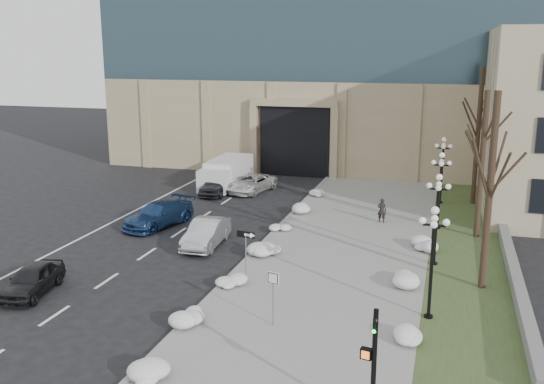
% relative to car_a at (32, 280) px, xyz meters
% --- Properties ---
extents(ground, '(160.00, 160.00, 0.00)m').
position_rel_car_a_xyz_m(ground, '(8.83, -3.73, -0.67)').
color(ground, black).
rests_on(ground, ground).
extents(sidewalk, '(9.00, 40.00, 0.12)m').
position_rel_car_a_xyz_m(sidewalk, '(12.33, 10.27, -0.61)').
color(sidewalk, gray).
rests_on(sidewalk, ground).
extents(curb, '(0.30, 40.00, 0.14)m').
position_rel_car_a_xyz_m(curb, '(7.83, 10.27, -0.60)').
color(curb, gray).
rests_on(curb, ground).
extents(grass_strip, '(4.00, 40.00, 0.10)m').
position_rel_car_a_xyz_m(grass_strip, '(18.83, 10.27, -0.62)').
color(grass_strip, '#344522').
rests_on(grass_strip, ground).
extents(stone_wall, '(0.50, 30.00, 0.70)m').
position_rel_car_a_xyz_m(stone_wall, '(20.83, 12.27, -0.32)').
color(stone_wall, slate).
rests_on(stone_wall, ground).
extents(car_a, '(2.25, 4.17, 1.35)m').
position_rel_car_a_xyz_m(car_a, '(0.00, 0.00, 0.00)').
color(car_a, black).
rests_on(car_a, ground).
extents(car_b, '(1.85, 4.60, 1.49)m').
position_rel_car_a_xyz_m(car_b, '(4.87, 8.46, 0.07)').
color(car_b, '#AAAEB2').
rests_on(car_b, ground).
extents(car_c, '(3.36, 5.55, 1.50)m').
position_rel_car_a_xyz_m(car_c, '(0.55, 11.23, 0.08)').
color(car_c, navy).
rests_on(car_c, ground).
extents(car_d, '(3.21, 5.19, 1.34)m').
position_rel_car_a_xyz_m(car_d, '(3.18, 21.53, -0.00)').
color(car_d, silver).
rests_on(car_d, ground).
extents(car_e, '(2.20, 4.55, 1.50)m').
position_rel_car_a_xyz_m(car_e, '(0.82, 20.14, 0.08)').
color(car_e, '#2B2B2F').
rests_on(car_e, ground).
extents(pedestrian, '(0.58, 0.39, 1.53)m').
position_rel_car_a_xyz_m(pedestrian, '(13.72, 15.59, 0.21)').
color(pedestrian, black).
rests_on(pedestrian, sidewalk).
extents(box_truck, '(2.45, 6.78, 2.15)m').
position_rel_car_a_xyz_m(box_truck, '(0.65, 22.81, 0.37)').
color(box_truck, silver).
rests_on(box_truck, ground).
extents(one_way_sign, '(0.94, 0.29, 2.52)m').
position_rel_car_a_xyz_m(one_way_sign, '(8.90, 3.90, 1.41)').
color(one_way_sign, slate).
rests_on(one_way_sign, ground).
extents(keep_sign, '(0.50, 0.16, 2.34)m').
position_rel_car_a_xyz_m(keep_sign, '(11.30, -0.23, 1.05)').
color(keep_sign, slate).
rests_on(keep_sign, ground).
extents(traffic_signal, '(0.64, 0.85, 3.73)m').
position_rel_car_a_xyz_m(traffic_signal, '(15.82, -5.64, 1.18)').
color(traffic_signal, black).
rests_on(traffic_signal, ground).
extents(snow_clump_a, '(1.10, 1.60, 0.36)m').
position_rel_car_a_xyz_m(snow_clump_a, '(8.33, -5.33, -0.37)').
color(snow_clump_a, white).
rests_on(snow_clump_a, sidewalk).
extents(snow_clump_b, '(1.10, 1.60, 0.36)m').
position_rel_car_a_xyz_m(snow_clump_b, '(8.09, -0.93, -0.37)').
color(snow_clump_b, white).
rests_on(snow_clump_b, sidewalk).
extents(snow_clump_c, '(1.10, 1.60, 0.36)m').
position_rel_car_a_xyz_m(snow_clump_c, '(8.20, 3.31, -0.37)').
color(snow_clump_c, white).
rests_on(snow_clump_c, sidewalk).
extents(snow_clump_d, '(1.10, 1.60, 0.36)m').
position_rel_car_a_xyz_m(snow_clump_d, '(8.46, 7.49, -0.37)').
color(snow_clump_d, white).
rests_on(snow_clump_d, sidewalk).
extents(snow_clump_e, '(1.10, 1.60, 0.36)m').
position_rel_car_a_xyz_m(snow_clump_e, '(8.06, 12.22, -0.37)').
color(snow_clump_e, white).
rests_on(snow_clump_e, sidewalk).
extents(snow_clump_f, '(1.10, 1.60, 0.36)m').
position_rel_car_a_xyz_m(snow_clump_f, '(8.25, 16.24, -0.37)').
color(snow_clump_f, white).
rests_on(snow_clump_f, sidewalk).
extents(snow_clump_g, '(1.10, 1.60, 0.36)m').
position_rel_car_a_xyz_m(snow_clump_g, '(8.32, 21.26, -0.37)').
color(snow_clump_g, white).
rests_on(snow_clump_g, sidewalk).
extents(snow_clump_h, '(1.10, 1.60, 0.36)m').
position_rel_car_a_xyz_m(snow_clump_h, '(16.63, -0.29, -0.37)').
color(snow_clump_h, white).
rests_on(snow_clump_h, sidewalk).
extents(snow_clump_i, '(1.10, 1.60, 0.36)m').
position_rel_car_a_xyz_m(snow_clump_i, '(16.21, 5.32, -0.37)').
color(snow_clump_i, white).
rests_on(snow_clump_i, sidewalk).
extents(snow_clump_j, '(1.10, 1.60, 0.36)m').
position_rel_car_a_xyz_m(snow_clump_j, '(16.53, 10.89, -0.37)').
color(snow_clump_j, white).
rests_on(snow_clump_j, sidewalk).
extents(lamppost_a, '(1.18, 1.18, 4.76)m').
position_rel_car_a_xyz_m(lamppost_a, '(17.13, 2.27, 2.40)').
color(lamppost_a, black).
rests_on(lamppost_a, ground).
extents(lamppost_b, '(1.18, 1.18, 4.76)m').
position_rel_car_a_xyz_m(lamppost_b, '(17.13, 8.77, 2.40)').
color(lamppost_b, black).
rests_on(lamppost_b, ground).
extents(lamppost_c, '(1.18, 1.18, 4.76)m').
position_rel_car_a_xyz_m(lamppost_c, '(17.13, 15.27, 2.40)').
color(lamppost_c, black).
rests_on(lamppost_c, ground).
extents(lamppost_d, '(1.18, 1.18, 4.76)m').
position_rel_car_a_xyz_m(lamppost_d, '(17.13, 21.77, 2.40)').
color(lamppost_d, black).
rests_on(lamppost_d, ground).
extents(tree_near, '(3.20, 3.20, 9.00)m').
position_rel_car_a_xyz_m(tree_near, '(19.33, 6.27, 5.15)').
color(tree_near, black).
rests_on(tree_near, ground).
extents(tree_mid, '(3.20, 3.20, 8.50)m').
position_rel_car_a_xyz_m(tree_mid, '(19.33, 14.27, 4.83)').
color(tree_mid, black).
rests_on(tree_mid, ground).
extents(tree_far, '(3.20, 3.20, 9.50)m').
position_rel_car_a_xyz_m(tree_far, '(19.33, 22.27, 5.48)').
color(tree_far, black).
rests_on(tree_far, ground).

